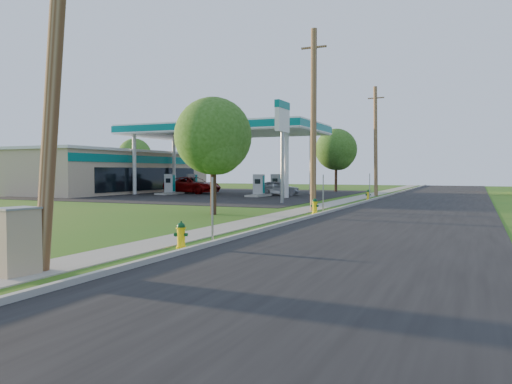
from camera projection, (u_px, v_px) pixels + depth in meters
ground_plane at (113, 267)px, 11.27m from camera, size 140.00×140.00×0.00m
road at (388, 229)px, 18.58m from camera, size 8.00×120.00×0.02m
curb at (287, 223)px, 20.20m from camera, size 0.15×120.00×0.15m
sidewalk at (248, 223)px, 20.91m from camera, size 1.50×120.00×0.03m
forecourt at (204, 194)px, 46.98m from camera, size 26.00×28.00×0.02m
utility_pole_near at (55, 45)px, 10.40m from camera, size 1.40×0.32×9.48m
utility_pole_mid at (314, 120)px, 26.83m from camera, size 1.40×0.32×9.80m
utility_pole_far at (376, 141)px, 43.28m from camera, size 1.40×0.32×9.50m
sign_post_near at (212, 210)px, 14.97m from camera, size 0.05×0.04×2.00m
sign_post_mid at (323, 194)px, 25.74m from camera, size 0.05×0.04×2.00m
sign_post_far at (370, 187)px, 36.89m from camera, size 0.05×0.04×2.00m
gas_canopy at (223, 131)px, 45.92m from camera, size 18.18×9.18×6.40m
fuel_pump_nw at (170, 187)px, 46.14m from camera, size 1.20×3.20×1.90m
fuel_pump_ne at (259, 188)px, 42.49m from camera, size 1.20×3.20×1.90m
fuel_pump_sw at (192, 186)px, 49.79m from camera, size 1.20×3.20×1.90m
fuel_pump_se at (276, 187)px, 46.14m from camera, size 1.20×3.20×1.90m
convenience_store at (111, 171)px, 51.34m from camera, size 10.40×22.40×4.25m
price_pylon at (282, 123)px, 33.42m from camera, size 0.34×2.04×6.85m
tree_verge at (214, 139)px, 24.69m from camera, size 3.86×3.86×5.85m
tree_lot at (337, 151)px, 52.53m from camera, size 4.40×4.40×6.66m
tree_back at (135, 156)px, 61.46m from camera, size 4.09×4.09×6.20m
hydrant_near at (181, 235)px, 14.04m from camera, size 0.40×0.36×0.77m
hydrant_mid at (315, 206)px, 25.28m from camera, size 0.42×0.38×0.81m
hydrant_far at (368, 195)px, 37.27m from camera, size 0.41×0.37×0.80m
utility_cabinet at (16, 242)px, 10.33m from camera, size 0.73×0.91×1.43m
car_red at (192, 185)px, 48.34m from camera, size 6.20×3.57×1.63m
car_silver at (277, 188)px, 44.25m from camera, size 4.26×2.88×1.35m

